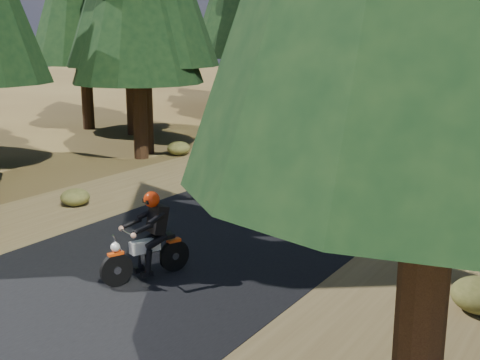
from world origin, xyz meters
name	(u,v)px	position (x,y,z in m)	size (l,w,h in m)	color
ground	(201,245)	(0.00, 0.00, 0.00)	(120.00, 120.00, 0.00)	#473419
road	(308,193)	(0.00, 5.00, 0.01)	(6.00, 100.00, 0.01)	black
shoulder_l	(179,173)	(-4.60, 5.00, 0.00)	(3.20, 100.00, 0.01)	brown
understory_shrubs	(353,185)	(1.07, 5.61, 0.26)	(15.08, 31.39, 0.58)	#474C1E
rider_lead	(146,251)	(0.26, -2.00, 0.54)	(1.13, 1.87, 1.60)	beige
rider_follow	(226,176)	(-1.69, 3.43, 0.60)	(1.27, 2.08, 1.78)	maroon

